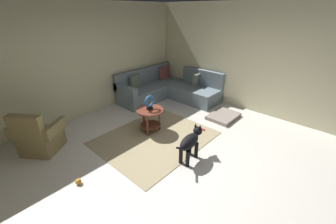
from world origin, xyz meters
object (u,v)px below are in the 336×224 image
at_px(sectional_couch, 168,89).
at_px(torus_sculpture, 149,102).
at_px(armchair, 39,137).
at_px(dog_toy_rope, 202,129).
at_px(side_table, 150,114).
at_px(dog, 190,142).
at_px(dog_toy_ball, 78,182).
at_px(dog_bed_mat, 223,116).

distance_m(sectional_couch, torus_sculpture, 2.02).
height_order(armchair, dog_toy_rope, armchair).
distance_m(armchair, side_table, 2.19).
height_order(armchair, dog, armchair).
relative_size(armchair, dog_toy_rope, 6.05).
distance_m(sectional_couch, dog, 2.97).
height_order(side_table, torus_sculpture, torus_sculpture).
xyz_separation_m(side_table, dog_toy_rope, (0.83, -0.84, -0.39)).
xyz_separation_m(armchair, side_table, (1.94, -1.01, 0.09)).
height_order(torus_sculpture, dog_toy_rope, torus_sculpture).
bearing_deg(side_table, dog_toy_rope, -45.43).
bearing_deg(dog_toy_rope, dog_toy_ball, 169.49).
bearing_deg(side_table, dog, -99.35).
bearing_deg(dog, sectional_couch, 133.71).
bearing_deg(dog, dog_toy_rope, 105.98).
height_order(dog_bed_mat, dog_toy_rope, dog_bed_mat).
height_order(dog_bed_mat, dog_toy_ball, dog_toy_ball).
relative_size(dog_bed_mat, dog_toy_rope, 4.84).
relative_size(armchair, dog_bed_mat, 1.25).
relative_size(dog_toy_ball, dog_toy_rope, 0.58).
height_order(sectional_couch, dog_bed_mat, sectional_couch).
height_order(side_table, dog_bed_mat, side_table).
bearing_deg(armchair, dog_toy_rope, 20.02).
relative_size(armchair, torus_sculpture, 3.07).
xyz_separation_m(sectional_couch, dog, (-1.90, -2.28, 0.09)).
bearing_deg(torus_sculpture, dog_bed_mat, -28.56).
height_order(sectional_couch, armchair, same).
relative_size(side_table, dog_bed_mat, 0.75).
bearing_deg(dog, armchair, -149.07).
height_order(torus_sculpture, dog_bed_mat, torus_sculpture).
distance_m(side_table, torus_sculpture, 0.29).
bearing_deg(sectional_couch, torus_sculpture, -149.02).
distance_m(armchair, dog_toy_ball, 1.37).
xyz_separation_m(armchair, dog_toy_rope, (2.77, -1.85, -0.30)).
bearing_deg(sectional_couch, armchair, -179.84).
height_order(armchair, side_table, armchair).
xyz_separation_m(armchair, dog_bed_mat, (3.63, -1.92, -0.28)).
bearing_deg(dog_bed_mat, sectional_couch, 89.64).
distance_m(side_table, dog_bed_mat, 1.95).
distance_m(sectional_couch, dog_toy_ball, 3.84).
relative_size(armchair, side_table, 1.67).
bearing_deg(armchair, dog_toy_ball, -34.20).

